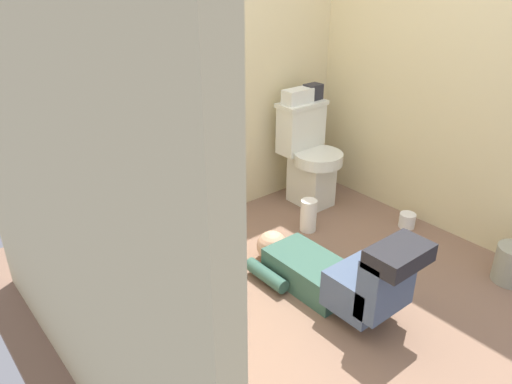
# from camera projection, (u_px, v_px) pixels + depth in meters

# --- Properties ---
(ground_plane) EXTENTS (2.87, 3.02, 0.04)m
(ground_plane) POSITION_uv_depth(u_px,v_px,m) (302.00, 289.00, 2.83)
(ground_plane) COLOR #83624E
(wall_back) EXTENTS (2.53, 0.08, 2.40)m
(wall_back) POSITION_uv_depth(u_px,v_px,m) (190.00, 45.00, 3.02)
(wall_back) COLOR beige
(wall_back) RESTS_ON ground_plane
(wall_left) EXTENTS (0.08, 2.02, 2.40)m
(wall_left) POSITION_uv_depth(u_px,v_px,m) (43.00, 131.00, 1.60)
(wall_left) COLOR beige
(wall_left) RESTS_ON ground_plane
(wall_right) EXTENTS (0.08, 2.02, 2.40)m
(wall_right) POSITION_uv_depth(u_px,v_px,m) (457.00, 46.00, 2.99)
(wall_right) COLOR beige
(wall_right) RESTS_ON ground_plane
(toilet) EXTENTS (0.36, 0.46, 0.75)m
(toilet) POSITION_uv_depth(u_px,v_px,m) (309.00, 156.00, 3.62)
(toilet) COLOR silver
(toilet) RESTS_ON ground_plane
(vanity_cabinet) EXTENTS (0.60, 0.53, 0.82)m
(vanity_cabinet) POSITION_uv_depth(u_px,v_px,m) (114.00, 223.00, 2.63)
(vanity_cabinet) COLOR silver
(vanity_cabinet) RESTS_ON ground_plane
(faucet) EXTENTS (0.02, 0.02, 0.10)m
(faucet) POSITION_uv_depth(u_px,v_px,m) (90.00, 135.00, 2.53)
(faucet) COLOR silver
(faucet) RESTS_ON vanity_cabinet
(person_plumber) EXTENTS (0.39, 1.06, 0.52)m
(person_plumber) POSITION_uv_depth(u_px,v_px,m) (334.00, 274.00, 2.63)
(person_plumber) COLOR #33594C
(person_plumber) RESTS_ON ground_plane
(tissue_box) EXTENTS (0.22, 0.11, 0.10)m
(tissue_box) POSITION_uv_depth(u_px,v_px,m) (298.00, 96.00, 3.46)
(tissue_box) COLOR silver
(tissue_box) RESTS_ON toilet
(toiletry_bag) EXTENTS (0.12, 0.09, 0.11)m
(toiletry_bag) POSITION_uv_depth(u_px,v_px,m) (313.00, 92.00, 3.55)
(toiletry_bag) COLOR #26262D
(toiletry_bag) RESTS_ON toilet
(soap_dispenser) EXTENTS (0.06, 0.06, 0.17)m
(soap_dispenser) POSITION_uv_depth(u_px,v_px,m) (53.00, 141.00, 2.40)
(soap_dispenser) COLOR #409E53
(soap_dispenser) RESTS_ON vanity_cabinet
(bottle_blue) EXTENTS (0.05, 0.05, 0.16)m
(bottle_blue) POSITION_uv_depth(u_px,v_px,m) (75.00, 136.00, 2.43)
(bottle_blue) COLOR #426ABD
(bottle_blue) RESTS_ON vanity_cabinet
(bottle_white) EXTENTS (0.05, 0.05, 0.11)m
(bottle_white) POSITION_uv_depth(u_px,v_px,m) (86.00, 138.00, 2.47)
(bottle_white) COLOR white
(bottle_white) RESTS_ON vanity_cabinet
(bottle_pink) EXTENTS (0.04, 0.04, 0.17)m
(bottle_pink) POSITION_uv_depth(u_px,v_px,m) (93.00, 127.00, 2.54)
(bottle_pink) COLOR #D38D98
(bottle_pink) RESTS_ON vanity_cabinet
(bottle_clear) EXTENTS (0.06, 0.06, 0.11)m
(bottle_clear) POSITION_uv_depth(u_px,v_px,m) (115.00, 133.00, 2.55)
(bottle_clear) COLOR silver
(bottle_clear) RESTS_ON vanity_cabinet
(bottle_amber) EXTENTS (0.05, 0.05, 0.11)m
(bottle_amber) POSITION_uv_depth(u_px,v_px,m) (126.00, 130.00, 2.58)
(bottle_amber) COLOR #C18B31
(bottle_amber) RESTS_ON vanity_cabinet
(trash_can) EXTENTS (0.20, 0.20, 0.22)m
(trash_can) POSITION_uv_depth(u_px,v_px,m) (512.00, 264.00, 2.83)
(trash_can) COLOR gray
(trash_can) RESTS_ON ground_plane
(paper_towel_roll) EXTENTS (0.11, 0.11, 0.23)m
(paper_towel_roll) POSITION_uv_depth(u_px,v_px,m) (308.00, 215.00, 3.34)
(paper_towel_roll) COLOR white
(paper_towel_roll) RESTS_ON ground_plane
(toilet_paper_roll) EXTENTS (0.11, 0.11, 0.10)m
(toilet_paper_roll) POSITION_uv_depth(u_px,v_px,m) (407.00, 220.00, 3.40)
(toilet_paper_roll) COLOR white
(toilet_paper_roll) RESTS_ON ground_plane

